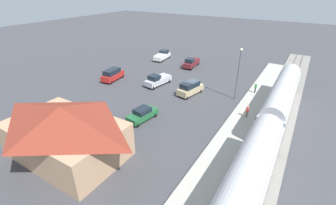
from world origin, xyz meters
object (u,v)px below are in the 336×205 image
at_px(pedestrian_on_platform, 256,87).
at_px(pickup_silver, 158,80).
at_px(suv_red, 113,75).
at_px(pedestrian_waiting_far, 247,111).
at_px(pickup_maroon, 191,62).
at_px(light_pole_near_platform, 239,69).
at_px(sedan_green, 142,114).
at_px(station_building, 65,131).
at_px(pickup_white, 162,56).
at_px(suv_tan, 190,88).

distance_m(pedestrian_on_platform, pickup_silver, 16.90).
bearing_deg(suv_red, pickup_silver, -164.35).
height_order(pedestrian_waiting_far, pickup_maroon, pickup_maroon).
bearing_deg(light_pole_near_platform, sedan_green, 55.67).
xyz_separation_m(station_building, light_pole_near_platform, (-11.20, -22.82, 2.13)).
xyz_separation_m(pedestrian_on_platform, pickup_silver, (16.13, 5.03, -0.25)).
distance_m(pickup_maroon, pickup_white, 8.63).
height_order(pickup_maroon, sedan_green, pickup_maroon).
relative_size(pedestrian_waiting_far, light_pole_near_platform, 0.21).
height_order(pedestrian_on_platform, pickup_maroon, pickup_maroon).
bearing_deg(pedestrian_on_platform, pickup_silver, 17.31).
bearing_deg(pickup_silver, suv_red, 15.65).
xyz_separation_m(pedestrian_waiting_far, suv_tan, (10.21, -3.22, -0.13)).
bearing_deg(pedestrian_on_platform, pickup_white, -20.54).
relative_size(pickup_maroon, suv_tan, 1.07).
height_order(pedestrian_on_platform, pedestrian_waiting_far, same).
height_order(suv_tan, pickup_silver, suv_tan).
bearing_deg(station_building, pickup_white, -73.33).
bearing_deg(suv_red, suv_tan, -173.22).
bearing_deg(sedan_green, pickup_silver, -66.18).
bearing_deg(pickup_white, station_building, 106.67).
bearing_deg(sedan_green, suv_red, -32.93).
bearing_deg(pickup_white, light_pole_near_platform, 150.02).
relative_size(pedestrian_on_platform, light_pole_near_platform, 0.21).
distance_m(pedestrian_waiting_far, pickup_white, 30.78).
bearing_deg(pickup_silver, sedan_green, 113.82).
height_order(pickup_maroon, light_pole_near_platform, light_pole_near_platform).
xyz_separation_m(station_building, suv_tan, (-4.24, -20.73, -1.87)).
height_order(pedestrian_waiting_far, light_pole_near_platform, light_pole_near_platform).
relative_size(suv_tan, pickup_white, 0.94).
bearing_deg(pedestrian_waiting_far, pedestrian_on_platform, -84.06).
relative_size(suv_red, pickup_silver, 0.90).
distance_m(sedan_green, light_pole_near_platform, 16.15).
xyz_separation_m(station_building, suv_red, (11.35, -18.88, -1.87)).
xyz_separation_m(pedestrian_waiting_far, sedan_green, (12.03, 7.55, -0.40)).
bearing_deg(pedestrian_waiting_far, light_pole_near_platform, -58.52).
distance_m(pickup_maroon, sedan_green, 24.42).
relative_size(pedestrian_on_platform, sedan_green, 0.36).
distance_m(station_building, pickup_maroon, 34.08).
relative_size(pedestrian_waiting_far, pickup_maroon, 0.31).
distance_m(pedestrian_waiting_far, pickup_maroon, 23.32).
bearing_deg(pickup_maroon, pedestrian_on_platform, 154.03).
height_order(pedestrian_waiting_far, suv_tan, suv_tan).
bearing_deg(pickup_white, pickup_silver, 119.62).
xyz_separation_m(pedestrian_on_platform, suv_tan, (9.29, 5.63, -0.13)).
distance_m(sedan_green, pickup_silver, 12.43).
xyz_separation_m(pedestrian_on_platform, pedestrian_waiting_far, (-0.92, 8.85, 0.00)).
bearing_deg(station_building, pickup_maroon, -86.49).
height_order(pickup_silver, pickup_white, same).
distance_m(suv_tan, pickup_white, 20.86).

